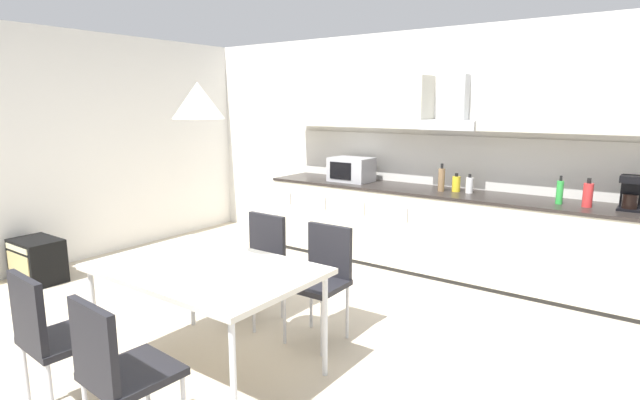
% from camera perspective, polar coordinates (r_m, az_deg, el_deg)
% --- Properties ---
extents(ground_plane, '(8.70, 7.84, 0.02)m').
position_cam_1_polar(ground_plane, '(4.10, -8.15, -14.95)').
color(ground_plane, beige).
extents(wall_back, '(6.96, 0.10, 2.58)m').
position_cam_1_polar(wall_back, '(5.92, 9.79, 6.05)').
color(wall_back, silver).
rests_on(wall_back, ground_plane).
extents(wall_left, '(0.10, 6.28, 2.58)m').
position_cam_1_polar(wall_left, '(6.16, -28.75, 5.06)').
color(wall_left, silver).
rests_on(wall_left, ground_plane).
extents(kitchen_counter, '(4.16, 0.68, 0.88)m').
position_cam_1_polar(kitchen_counter, '(5.46, 13.83, -3.53)').
color(kitchen_counter, '#333333').
rests_on(kitchen_counter, ground_plane).
extents(backsplash_tile, '(4.14, 0.02, 0.56)m').
position_cam_1_polar(backsplash_tile, '(5.62, 15.38, 4.24)').
color(backsplash_tile, silver).
rests_on(backsplash_tile, kitchen_counter).
extents(upper_wall_cabinets, '(4.14, 0.40, 0.57)m').
position_cam_1_polar(upper_wall_cabinets, '(5.44, 15.12, 10.69)').
color(upper_wall_cabinets, beige).
extents(microwave, '(0.48, 0.35, 0.28)m').
position_cam_1_polar(microwave, '(5.87, 3.59, 3.50)').
color(microwave, '#ADADB2').
rests_on(microwave, kitchen_counter).
extents(coffee_maker, '(0.18, 0.19, 0.30)m').
position_cam_1_polar(coffee_maker, '(5.01, 32.01, 0.71)').
color(coffee_maker, black).
rests_on(coffee_maker, kitchen_counter).
extents(bottle_brown, '(0.07, 0.07, 0.29)m').
position_cam_1_polar(bottle_brown, '(5.33, 13.71, 2.30)').
color(bottle_brown, brown).
rests_on(bottle_brown, kitchen_counter).
extents(bottle_green, '(0.06, 0.06, 0.26)m').
position_cam_1_polar(bottle_green, '(5.01, 25.71, 0.84)').
color(bottle_green, green).
rests_on(bottle_green, kitchen_counter).
extents(bottle_yellow, '(0.08, 0.08, 0.19)m').
position_cam_1_polar(bottle_yellow, '(5.36, 15.30, 1.81)').
color(bottle_yellow, yellow).
rests_on(bottle_yellow, kitchen_counter).
extents(bottle_white, '(0.07, 0.07, 0.19)m').
position_cam_1_polar(bottle_white, '(5.31, 16.70, 1.66)').
color(bottle_white, white).
rests_on(bottle_white, kitchen_counter).
extents(bottle_red, '(0.08, 0.08, 0.26)m').
position_cam_1_polar(bottle_red, '(4.97, 28.28, 0.54)').
color(bottle_red, red).
rests_on(bottle_red, kitchen_counter).
extents(dining_table, '(1.44, 0.95, 0.74)m').
position_cam_1_polar(dining_table, '(3.36, -12.93, -8.09)').
color(dining_table, silver).
rests_on(dining_table, ground_plane).
extents(chair_near_right, '(0.43, 0.43, 0.87)m').
position_cam_1_polar(chair_near_right, '(2.72, -22.28, -17.02)').
color(chair_near_right, black).
rests_on(chair_near_right, ground_plane).
extents(chair_far_right, '(0.41, 0.41, 0.87)m').
position_cam_1_polar(chair_far_right, '(3.80, 0.27, -8.12)').
color(chair_far_right, black).
rests_on(chair_far_right, ground_plane).
extents(chair_far_left, '(0.41, 0.41, 0.87)m').
position_cam_1_polar(chair_far_left, '(4.19, -6.96, -6.38)').
color(chair_far_left, black).
rests_on(chair_far_left, ground_plane).
extents(chair_near_left, '(0.43, 0.43, 0.87)m').
position_cam_1_polar(chair_near_left, '(3.25, -28.53, -12.90)').
color(chair_near_left, black).
rests_on(chair_near_left, ground_plane).
extents(guitar_amp, '(0.52, 0.37, 0.44)m').
position_cam_1_polar(guitar_amp, '(5.82, -29.59, -6.03)').
color(guitar_amp, black).
rests_on(guitar_amp, ground_plane).
extents(pendant_lamp, '(0.32, 0.32, 0.22)m').
position_cam_1_polar(pendant_lamp, '(3.18, -13.78, 10.97)').
color(pendant_lamp, silver).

